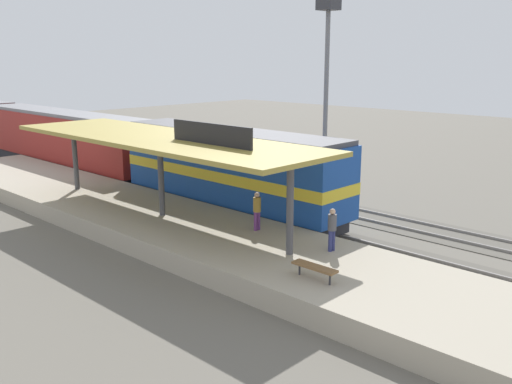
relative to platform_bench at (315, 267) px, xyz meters
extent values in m
plane|color=#666056|center=(8.00, 10.30, -1.34)|extent=(120.00, 120.00, 0.00)
cube|color=#565249|center=(6.00, 10.30, -1.32)|extent=(3.20, 110.00, 0.04)
cube|color=gray|center=(5.28, 10.30, -1.26)|extent=(0.10, 110.00, 0.16)
cube|color=gray|center=(6.72, 10.30, -1.26)|extent=(0.10, 110.00, 0.16)
cube|color=#565249|center=(10.60, 10.30, -1.32)|extent=(3.20, 110.00, 0.04)
cube|color=gray|center=(9.88, 10.30, -1.26)|extent=(0.10, 110.00, 0.16)
cube|color=gray|center=(11.32, 10.30, -1.26)|extent=(0.10, 110.00, 0.16)
cube|color=#A89E89|center=(1.40, 10.30, -0.89)|extent=(6.00, 44.00, 0.90)
cylinder|color=#47474C|center=(1.40, 2.30, 1.36)|extent=(0.28, 0.28, 3.60)
cylinder|color=#47474C|center=(1.40, 10.30, 1.36)|extent=(0.28, 0.28, 3.60)
cylinder|color=#47474C|center=(1.40, 18.30, 1.36)|extent=(0.28, 0.28, 3.60)
cube|color=#A38E3D|center=(1.40, 10.30, 3.26)|extent=(5.20, 18.00, 0.20)
cube|color=black|center=(1.40, 6.70, 3.81)|extent=(0.12, 4.80, 0.90)
cylinder|color=#333338|center=(0.00, -0.65, -0.23)|extent=(0.07, 0.07, 0.42)
cylinder|color=#333338|center=(0.00, 0.65, -0.23)|extent=(0.07, 0.07, 0.42)
cube|color=brown|center=(0.00, 0.00, 0.02)|extent=(0.44, 1.70, 0.08)
cube|color=#28282D|center=(6.00, 10.34, -0.83)|extent=(2.60, 13.60, 0.70)
cube|color=#19479E|center=(6.00, 10.34, 1.27)|extent=(2.90, 14.40, 3.50)
cube|color=#47474C|center=(6.00, 10.34, 3.14)|extent=(2.78, 14.11, 0.24)
cube|color=yellow|center=(6.00, 10.34, 1.00)|extent=(2.93, 14.43, 0.56)
cube|color=#28282D|center=(6.00, 28.34, -0.83)|extent=(2.60, 19.20, 0.70)
cube|color=maroon|center=(6.00, 28.34, 1.17)|extent=(2.90, 20.00, 3.30)
cube|color=slate|center=(6.00, 28.34, 2.94)|extent=(2.78, 19.60, 0.24)
cylinder|color=slate|center=(13.80, 9.97, 4.16)|extent=(0.28, 0.28, 11.00)
cube|color=#333338|center=(13.80, 9.97, 10.01)|extent=(1.10, 1.10, 0.70)
cylinder|color=#663375|center=(2.68, 5.32, -0.02)|extent=(0.16, 0.16, 0.84)
cylinder|color=#663375|center=(2.86, 5.32, -0.02)|extent=(0.16, 0.16, 0.84)
cylinder|color=olive|center=(2.77, 5.32, 0.72)|extent=(0.34, 0.34, 0.64)
sphere|color=tan|center=(2.77, 5.32, 1.15)|extent=(0.23, 0.23, 0.23)
cylinder|color=navy|center=(2.72, 1.34, -0.02)|extent=(0.16, 0.16, 0.84)
cylinder|color=navy|center=(2.90, 1.34, -0.02)|extent=(0.16, 0.16, 0.84)
cylinder|color=#4C4C51|center=(2.81, 1.34, 0.72)|extent=(0.34, 0.34, 0.64)
sphere|color=tan|center=(2.81, 1.34, 1.15)|extent=(0.23, 0.23, 0.23)
camera|label=1|loc=(-14.40, -10.96, 6.94)|focal=39.54mm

